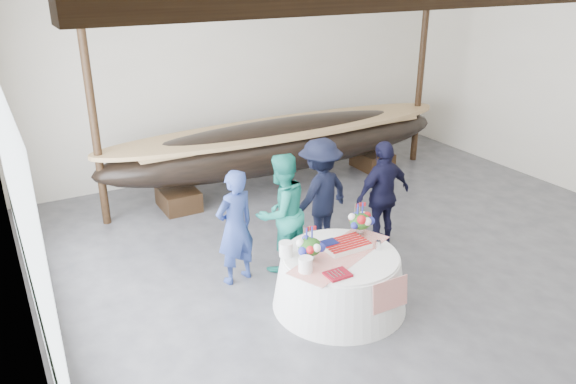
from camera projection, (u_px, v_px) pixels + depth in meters
floor at (435, 292)px, 7.85m from camera, size 10.00×12.00×0.01m
wall_back at (247, 65)px, 11.83m from camera, size 10.00×0.02×4.50m
wall_left at (16, 222)px, 4.74m from camera, size 0.02×12.00×4.50m
open_bay at (19, 221)px, 5.73m from camera, size 0.03×7.00×3.20m
longboat_display at (284, 144)px, 11.18m from camera, size 7.47×1.49×1.40m
banquet_table at (340, 280)px, 7.42m from camera, size 1.78×1.78×0.77m
tabletop_items at (334, 240)px, 7.33m from camera, size 1.73×1.16×0.40m
guest_woman_blue at (235, 227)px, 7.83m from camera, size 0.69×0.53×1.70m
guest_woman_teal at (281, 213)px, 8.15m from camera, size 1.01×0.86×1.80m
guest_man_left at (320, 195)px, 8.74m from camera, size 1.31×0.96×1.82m
guest_man_right at (383, 195)px, 8.81m from camera, size 1.06×0.50×1.76m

